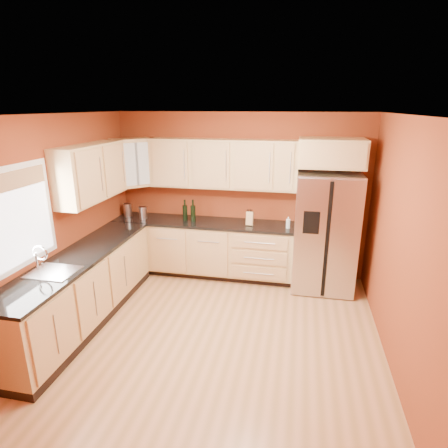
{
  "coord_description": "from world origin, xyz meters",
  "views": [
    {
      "loc": [
        0.93,
        -3.84,
        2.69
      ],
      "look_at": [
        -0.04,
        0.9,
        1.15
      ],
      "focal_mm": 30.0,
      "sensor_mm": 36.0,
      "label": 1
    }
  ],
  "objects_px": {
    "refrigerator": "(325,232)",
    "canister_left": "(143,213)",
    "soap_dispenser": "(288,223)",
    "wine_bottle_a": "(193,211)",
    "knife_block": "(250,218)"
  },
  "relations": [
    {
      "from": "soap_dispenser",
      "to": "canister_left",
      "type": "bearing_deg",
      "value": 179.37
    },
    {
      "from": "wine_bottle_a",
      "to": "knife_block",
      "type": "bearing_deg",
      "value": 0.05
    },
    {
      "from": "knife_block",
      "to": "soap_dispenser",
      "type": "xyz_separation_m",
      "value": [
        0.59,
        -0.05,
        -0.01
      ]
    },
    {
      "from": "refrigerator",
      "to": "canister_left",
      "type": "xyz_separation_m",
      "value": [
        -2.89,
        0.01,
        0.13
      ]
    },
    {
      "from": "canister_left",
      "to": "wine_bottle_a",
      "type": "bearing_deg",
      "value": 1.88
    },
    {
      "from": "refrigerator",
      "to": "soap_dispenser",
      "type": "distance_m",
      "value": 0.56
    },
    {
      "from": "canister_left",
      "to": "wine_bottle_a",
      "type": "distance_m",
      "value": 0.84
    },
    {
      "from": "canister_left",
      "to": "knife_block",
      "type": "relative_size",
      "value": 0.98
    },
    {
      "from": "knife_block",
      "to": "soap_dispenser",
      "type": "relative_size",
      "value": 1.17
    },
    {
      "from": "canister_left",
      "to": "wine_bottle_a",
      "type": "xyz_separation_m",
      "value": [
        0.84,
        0.03,
        0.08
      ]
    },
    {
      "from": "wine_bottle_a",
      "to": "knife_block",
      "type": "xyz_separation_m",
      "value": [
        0.91,
        0.0,
        -0.07
      ]
    },
    {
      "from": "refrigerator",
      "to": "wine_bottle_a",
      "type": "height_order",
      "value": "refrigerator"
    },
    {
      "from": "refrigerator",
      "to": "wine_bottle_a",
      "type": "distance_m",
      "value": 2.06
    },
    {
      "from": "canister_left",
      "to": "soap_dispenser",
      "type": "xyz_separation_m",
      "value": [
        2.34,
        -0.03,
        -0.01
      ]
    },
    {
      "from": "refrigerator",
      "to": "canister_left",
      "type": "distance_m",
      "value": 2.89
    }
  ]
}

